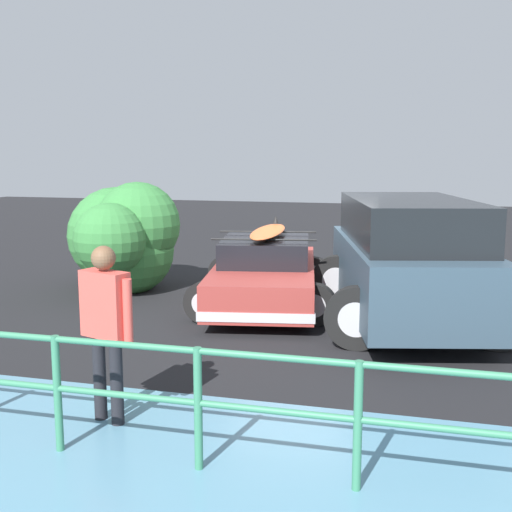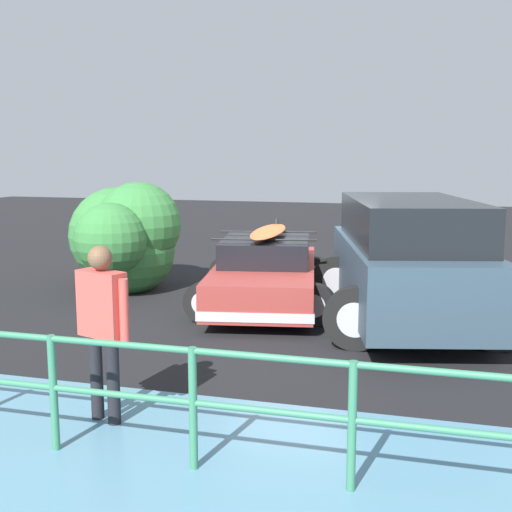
{
  "view_description": "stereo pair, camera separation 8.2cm",
  "coord_description": "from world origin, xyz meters",
  "views": [
    {
      "loc": [
        -2.09,
        11.04,
        2.59
      ],
      "look_at": [
        0.51,
        1.24,
        0.95
      ],
      "focal_mm": 45.0,
      "sensor_mm": 36.0,
      "label": 1
    },
    {
      "loc": [
        -2.17,
        11.02,
        2.59
      ],
      "look_at": [
        0.51,
        1.24,
        0.95
      ],
      "focal_mm": 45.0,
      "sensor_mm": 36.0,
      "label": 2
    }
  ],
  "objects": [
    {
      "name": "suv_car",
      "position": [
        -1.85,
        1.26,
        0.99
      ],
      "size": [
        3.25,
        4.63,
        1.91
      ],
      "color": "#334756",
      "rests_on": "ground"
    },
    {
      "name": "railing_fence",
      "position": [
        0.29,
        6.37,
        0.68
      ],
      "size": [
        9.14,
        0.09,
        1.04
      ],
      "color": "#387F5B",
      "rests_on": "ground"
    },
    {
      "name": "ground_plane",
      "position": [
        0.0,
        0.0,
        -0.01
      ],
      "size": [
        44.0,
        44.0,
        0.02
      ],
      "primitive_type": "cube",
      "color": "black",
      "rests_on": "ground"
    },
    {
      "name": "person_bystander",
      "position": [
        0.81,
        5.69,
        1.04
      ],
      "size": [
        0.64,
        0.34,
        1.73
      ],
      "color": "black",
      "rests_on": "ground"
    },
    {
      "name": "sedan_car",
      "position": [
        0.52,
        0.6,
        0.56
      ],
      "size": [
        2.74,
        4.23,
        1.43
      ],
      "color": "#9E3833",
      "rests_on": "ground"
    },
    {
      "name": "bush_near_left",
      "position": [
        3.4,
        0.08,
        0.98
      ],
      "size": [
        2.35,
        2.72,
        2.14
      ],
      "color": "#4C3828",
      "rests_on": "ground"
    }
  ]
}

